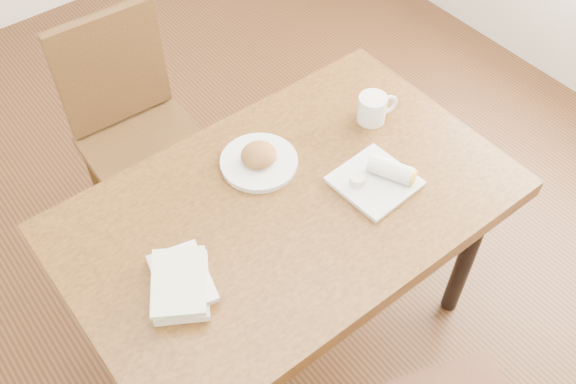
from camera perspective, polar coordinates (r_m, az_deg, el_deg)
ground at (r=2.50m, az=-0.00°, el=-11.95°), size 4.00×5.00×0.01m
table at (r=1.93m, az=-0.00°, el=-2.48°), size 1.31×0.82×0.75m
chair_far at (r=2.45m, az=-13.51°, el=5.98°), size 0.44×0.44×0.95m
plate_scone at (r=1.95m, az=-2.60°, el=2.89°), size 0.24×0.24×0.08m
coffee_mug at (r=2.09m, az=7.61°, el=7.43°), size 0.14×0.09×0.09m
plate_burrito at (r=1.92m, az=8.16°, el=1.25°), size 0.23×0.23×0.07m
book_stack at (r=1.70m, az=-9.50°, el=-7.95°), size 0.23×0.25×0.05m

